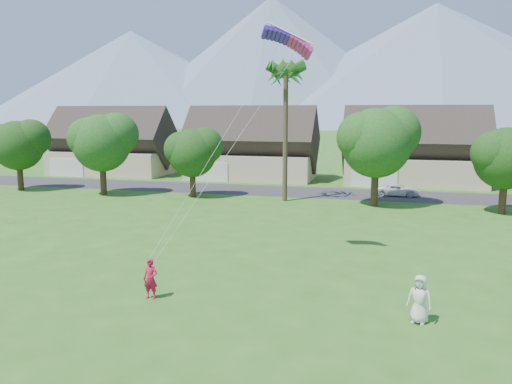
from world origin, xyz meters
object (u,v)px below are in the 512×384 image
(kite_flyer, at_px, (151,279))
(parked_car, at_px, (397,190))
(parafoil_kite, at_px, (289,39))
(watcher, at_px, (420,299))

(kite_flyer, height_order, parked_car, kite_flyer)
(kite_flyer, xyz_separation_m, parafoil_kite, (4.67, 7.13, 10.90))
(kite_flyer, xyz_separation_m, parked_car, (11.12, 30.78, -0.32))
(parked_car, xyz_separation_m, parafoil_kite, (-6.44, -23.65, 11.22))
(parked_car, bearing_deg, kite_flyer, 162.38)
(watcher, bearing_deg, kite_flyer, -162.75)
(kite_flyer, relative_size, parafoil_kite, 0.62)
(kite_flyer, height_order, watcher, watcher)
(parked_car, relative_size, parafoil_kite, 1.43)
(watcher, bearing_deg, parafoil_kite, 149.57)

